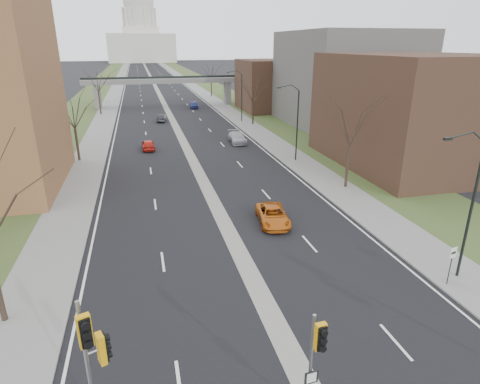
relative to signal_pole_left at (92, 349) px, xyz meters
name	(u,v)px	position (x,y,z in m)	size (l,w,h in m)	color
road_surface	(152,80)	(7.82, 149.26, -3.47)	(20.00, 600.00, 0.01)	black
median_strip	(152,80)	(7.82, 149.26, -3.48)	(1.20, 600.00, 0.02)	gray
sidewalk_right	(184,80)	(19.82, 149.26, -3.42)	(4.00, 600.00, 0.12)	gray
sidewalk_left	(120,81)	(-4.18, 149.26, -3.42)	(4.00, 600.00, 0.12)	gray
grass_verge_right	(199,79)	(25.82, 149.26, -3.43)	(8.00, 600.00, 0.10)	#354921
grass_verge_left	(103,81)	(-10.18, 149.26, -3.43)	(8.00, 600.00, 0.10)	#354921
commercial_block_near	(414,111)	(31.82, 27.26, 2.52)	(16.00, 20.00, 12.00)	#432F1F
commercial_block_mid	(345,79)	(35.82, 51.26, 4.02)	(18.00, 22.00, 15.00)	#63605A
commercial_block_far	(275,85)	(29.82, 69.26, 1.52)	(14.00, 14.00, 10.00)	#432F1F
pedestrian_bridge	(164,84)	(7.82, 79.26, 1.37)	(34.00, 3.00, 6.45)	slate
capitol	(141,36)	(7.82, 319.26, 15.12)	(48.00, 42.00, 55.75)	silver
streetlight_near	(468,166)	(18.81, 5.26, 3.48)	(2.61, 0.20, 8.70)	black
streetlight_mid	(292,101)	(18.81, 31.26, 3.48)	(2.61, 0.20, 8.70)	black
streetlight_far	(237,81)	(18.81, 57.26, 3.48)	(2.61, 0.20, 8.70)	black
tree_left_b	(72,108)	(-5.18, 37.26, 2.75)	(6.75, 6.75, 8.81)	#382B21
tree_left_c	(97,77)	(-5.18, 71.26, 3.57)	(7.65, 7.65, 9.99)	#382B21
tree_right_a	(352,119)	(20.82, 21.26, 3.16)	(7.20, 7.20, 9.40)	#382B21
tree_right_b	(253,90)	(20.82, 54.26, 2.34)	(6.30, 6.30, 8.22)	#382B21
tree_right_c	(211,69)	(20.82, 94.26, 3.57)	(7.65, 7.65, 9.99)	#382B21
signal_pole_left	(92,349)	(0.00, 0.00, 0.00)	(0.89, 1.20, 5.31)	gray
signal_pole_median	(316,354)	(7.26, -1.74, -0.28)	(0.53, 0.75, 4.59)	gray
speed_limit_sign	(452,259)	(18.41, 4.66, -1.75)	(0.50, 0.14, 2.34)	black
car_left_near	(148,145)	(2.89, 40.92, -2.81)	(1.58, 3.93, 1.34)	red
car_left_far	(161,118)	(5.82, 60.97, -2.84)	(1.34, 3.85, 1.27)	black
car_right_near	(273,215)	(11.45, 15.20, -2.83)	(2.15, 4.67, 1.30)	#C15D14
car_right_mid	(237,137)	(15.07, 41.93, -2.74)	(2.06, 5.07, 1.47)	#A1A0A7
car_right_far	(194,105)	(13.60, 75.44, -2.76)	(1.69, 4.19, 1.43)	navy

